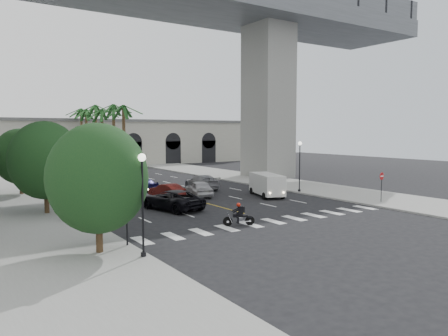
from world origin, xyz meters
TOP-DOWN VIEW (x-y plane):
  - ground at (0.00, 0.00)m, footprint 140.00×140.00m
  - sidewalk_left at (-15.00, 15.00)m, footprint 8.00×100.00m
  - sidewalk_right at (15.00, 15.00)m, footprint 8.00×100.00m
  - median at (0.00, 38.00)m, footprint 2.00×24.00m
  - pier_building at (0.00, 55.00)m, footprint 71.00×10.50m
  - bridge at (3.42, 22.00)m, footprint 75.00×13.00m
  - palm_a at (0.00, 28.00)m, footprint 3.20×3.20m
  - palm_b at (0.10, 32.00)m, footprint 3.20×3.20m
  - palm_c at (-0.20, 36.00)m, footprint 3.20×3.20m
  - palm_d at (0.15, 40.00)m, footprint 3.20×3.20m
  - palm_e at (-0.10, 44.00)m, footprint 3.20×3.20m
  - palm_f at (0.20, 48.00)m, footprint 3.20×3.20m
  - street_tree_near at (-13.00, -3.00)m, footprint 5.20×5.20m
  - street_tree_mid at (-13.00, 10.00)m, footprint 5.44×5.44m
  - street_tree_far at (-13.00, 22.00)m, footprint 5.04×5.04m
  - lamp_post_left_near at (-11.40, -5.00)m, footprint 0.40×0.40m
  - lamp_post_left_far at (-11.40, 16.00)m, footprint 0.40×0.40m
  - lamp_post_right at (11.40, 8.00)m, footprint 0.40×0.40m
  - traffic_signal_near at (-11.30, -2.50)m, footprint 0.25×0.18m
  - traffic_signal_far at (-11.30, 1.50)m, footprint 0.25×0.18m
  - motorcycle_rider at (-2.83, -1.33)m, footprint 2.06×0.97m
  - car_a at (1.50, 11.69)m, footprint 2.89×4.95m
  - car_b at (-1.50, 12.71)m, footprint 2.29×4.35m
  - car_c at (-4.00, 6.63)m, footprint 4.00×6.35m
  - car_d at (4.31, 15.90)m, footprint 2.90×5.78m
  - car_e at (-1.74, 18.64)m, footprint 3.25×4.50m
  - cargo_van at (7.05, 7.96)m, footprint 3.45×5.53m
  - pedestrian_a at (-12.45, 6.30)m, footprint 0.81×0.66m
  - pedestrian_b at (-11.60, 4.74)m, footprint 0.86×0.70m
  - do_not_enter_sign at (13.00, -0.80)m, footprint 0.68×0.15m

SIDE VIEW (x-z plane):
  - ground at x=0.00m, z-range 0.00..0.00m
  - sidewalk_left at x=-15.00m, z-range 0.00..0.15m
  - sidewalk_right at x=15.00m, z-range 0.00..0.15m
  - median at x=0.00m, z-range 0.00..0.20m
  - car_b at x=-1.50m, z-range 0.00..1.36m
  - car_e at x=-1.74m, z-range 0.00..1.42m
  - motorcycle_rider at x=-2.83m, z-range -0.08..1.50m
  - car_a at x=1.50m, z-range 0.00..1.58m
  - car_d at x=4.31m, z-range 0.00..1.61m
  - car_c at x=-4.00m, z-range 0.00..1.64m
  - pedestrian_b at x=-11.60m, z-range 0.15..1.82m
  - pedestrian_a at x=-12.45m, z-range 0.15..2.07m
  - cargo_van at x=7.05m, z-range 0.13..2.34m
  - do_not_enter_sign at x=13.00m, z-range 0.63..3.40m
  - traffic_signal_near at x=-11.30m, z-range 0.69..4.34m
  - traffic_signal_far at x=-11.30m, z-range 0.69..4.34m
  - lamp_post_left_near at x=-11.40m, z-range 0.55..5.90m
  - lamp_post_left_far at x=-11.40m, z-range 0.55..5.90m
  - lamp_post_right at x=11.40m, z-range 0.55..5.90m
  - street_tree_far at x=-13.00m, z-range 0.56..7.24m
  - street_tree_near at x=-13.00m, z-range 0.58..7.47m
  - street_tree_mid at x=-13.00m, z-range 0.61..7.81m
  - pier_building at x=0.00m, z-range 0.02..8.52m
  - palm_c at x=-0.20m, z-range 3.86..13.96m
  - palm_a at x=0.00m, z-range 3.95..14.25m
  - palm_e at x=-0.10m, z-range 3.99..14.39m
  - palm_b at x=0.10m, z-range 4.07..14.67m
  - palm_f at x=0.20m, z-range 4.11..14.81m
  - palm_d at x=0.15m, z-range 4.20..15.10m
  - bridge at x=3.42m, z-range 5.51..31.51m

